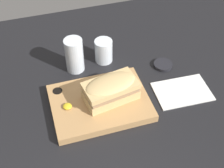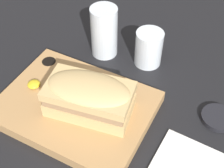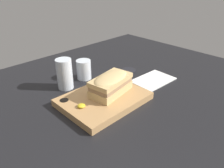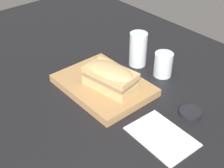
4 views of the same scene
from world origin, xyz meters
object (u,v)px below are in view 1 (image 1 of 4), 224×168
at_px(sandwich, 110,88).
at_px(water_glass, 74,57).
at_px(serving_board, 100,104).
at_px(condiment_dish, 163,65).
at_px(wine_glass, 104,52).
at_px(napkin, 182,91).

xyz_separation_m(sandwich, water_glass, (-0.07, 0.18, -0.01)).
xyz_separation_m(serving_board, condiment_dish, (0.26, 0.12, -0.01)).
bearing_deg(condiment_dish, wine_glass, 154.23).
bearing_deg(water_glass, wine_glass, 8.37).
bearing_deg(water_glass, serving_board, -79.50).
relative_size(wine_glass, napkin, 0.46).
height_order(water_glass, condiment_dish, water_glass).
bearing_deg(condiment_dish, napkin, -85.69).
xyz_separation_m(water_glass, napkin, (0.31, -0.21, -0.05)).
bearing_deg(serving_board, napkin, -3.88).
distance_m(sandwich, wine_glass, 0.21).
height_order(wine_glass, condiment_dish, wine_glass).
height_order(sandwich, condiment_dish, sandwich).
bearing_deg(wine_glass, condiment_dish, -25.77).
height_order(sandwich, water_glass, water_glass).
xyz_separation_m(sandwich, condiment_dish, (0.23, 0.11, -0.06)).
height_order(serving_board, napkin, serving_board).
height_order(napkin, condiment_dish, condiment_dish).
height_order(serving_board, wine_glass, wine_glass).
bearing_deg(wine_glass, water_glass, -171.63).
relative_size(sandwich, condiment_dish, 2.63).
bearing_deg(condiment_dish, sandwich, -154.36).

